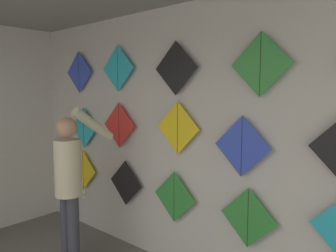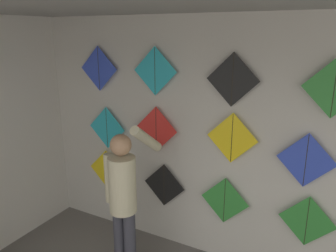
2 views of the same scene
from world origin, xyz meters
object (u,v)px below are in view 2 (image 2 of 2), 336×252
at_px(kite_12, 233,80).
at_px(kite_8, 306,160).
at_px(kite_0, 107,171).
at_px(kite_2, 225,201).
at_px(kite_10, 99,69).
at_px(kite_11, 155,71).
at_px(shopkeeper, 124,194).
at_px(kite_1, 164,185).
at_px(kite_7, 232,138).
at_px(kite_5, 107,128).
at_px(kite_3, 307,221).
at_px(kite_6, 156,129).
at_px(kite_13, 334,88).

bearing_deg(kite_12, kite_8, 0.00).
xyz_separation_m(kite_0, kite_2, (1.66, 0.00, -0.01)).
xyz_separation_m(kite_10, kite_11, (0.81, 0.00, 0.01)).
bearing_deg(kite_8, shopkeeper, -156.38).
height_order(kite_1, kite_8, kite_8).
relative_size(kite_1, kite_7, 1.00).
height_order(kite_5, kite_12, kite_12).
height_order(kite_2, kite_8, kite_8).
bearing_deg(kite_3, kite_8, 180.00).
relative_size(kite_2, kite_11, 1.00).
bearing_deg(kite_11, kite_6, 0.00).
bearing_deg(kite_10, kite_3, 0.00).
relative_size(shopkeeper, kite_8, 3.17).
height_order(kite_0, kite_6, kite_6).
xyz_separation_m(kite_5, kite_13, (2.55, 0.00, 0.72)).
distance_m(kite_1, kite_5, 1.04).
height_order(kite_5, kite_13, kite_13).
height_order(kite_2, kite_13, kite_13).
height_order(kite_1, kite_11, kite_11).
xyz_separation_m(kite_7, kite_11, (-0.93, 0.00, 0.65)).
bearing_deg(kite_10, shopkeeper, -40.74).
xyz_separation_m(kite_7, kite_8, (0.74, 0.00, -0.11)).
height_order(kite_0, kite_2, kite_0).
xyz_separation_m(kite_0, kite_1, (0.88, 0.00, 0.00)).
relative_size(kite_0, kite_12, 1.25).
bearing_deg(kite_11, kite_0, -179.95).
relative_size(kite_0, kite_8, 1.25).
height_order(kite_3, kite_11, kite_11).
bearing_deg(kite_12, kite_0, -179.98).
bearing_deg(kite_12, kite_2, 180.00).
bearing_deg(kite_2, kite_3, 0.00).
relative_size(shopkeeper, kite_0, 2.54).
bearing_deg(kite_2, kite_12, 0.00).
relative_size(kite_5, kite_12, 1.00).
distance_m(kite_0, kite_12, 2.15).
bearing_deg(kite_7, shopkeeper, -141.52).
distance_m(kite_8, kite_10, 2.59).
relative_size(kite_2, kite_7, 1.00).
height_order(kite_5, kite_8, kite_8).
bearing_deg(kite_13, kite_11, 180.00).
relative_size(kite_1, kite_13, 1.00).
xyz_separation_m(kite_0, kite_3, (2.52, 0.00, -0.01)).
bearing_deg(kite_11, kite_13, 0.00).
xyz_separation_m(kite_1, kite_6, (-0.10, 0.00, 0.70)).
height_order(kite_0, kite_12, kite_12).
xyz_separation_m(shopkeeper, kite_6, (-0.02, 0.72, 0.51)).
height_order(kite_1, kite_3, kite_1).
relative_size(kite_7, kite_11, 1.00).
distance_m(kite_3, kite_6, 1.88).
distance_m(kite_5, kite_6, 0.74).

